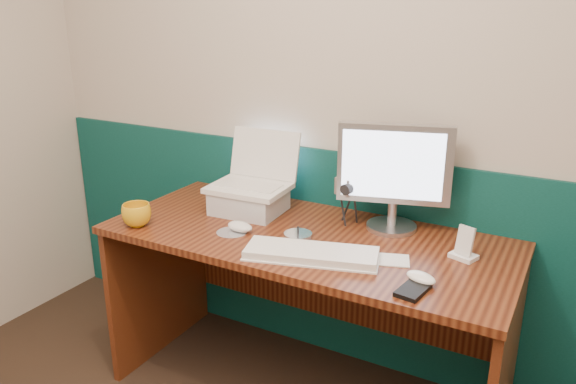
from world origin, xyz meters
The scene contains 19 objects.
back_wall centered at (0.00, 1.75, 1.25)m, with size 3.50×0.04×2.50m, color #BCAF9F.
wainscot centered at (0.00, 1.74, 0.50)m, with size 3.48×0.02×1.00m, color #083732.
desk centered at (-0.10, 1.38, 0.38)m, with size 1.60×0.70×0.75m, color #3C160B.
laptop_riser centered at (-0.43, 1.49, 0.80)m, with size 0.28×0.24×0.10m, color silver.
laptop centered at (-0.43, 1.49, 0.98)m, with size 0.33×0.25×0.27m, color white, non-canonical shape.
monitor centered at (0.17, 1.60, 0.97)m, with size 0.44×0.12×0.44m, color #B4B4B9, non-canonical shape.
keyboard centered at (0.01, 1.20, 0.76)m, with size 0.47×0.16×0.03m, color white.
mouse_right centered at (0.41, 1.20, 0.77)m, with size 0.11×0.06×0.04m, color white.
mouse_left centered at (-0.35, 1.28, 0.77)m, with size 0.11×0.07×0.04m, color white.
mug centered at (-0.75, 1.13, 0.80)m, with size 0.12×0.12×0.09m, color gold.
camcorder centered at (0.00, 1.57, 0.84)m, with size 0.08×0.12×0.19m, color #A1A1A5, non-canonical shape.
cd_spindle centered at (-0.11, 1.33, 0.76)m, with size 0.11×0.11×0.02m, color #B6BDC7.
cd_loose_a centered at (-0.37, 1.25, 0.75)m, with size 0.12×0.12×0.00m, color silver.
cd_loose_b centered at (0.15, 1.33, 0.75)m, with size 0.11×0.11×0.00m, color silver.
pen centered at (0.15, 1.29, 0.75)m, with size 0.01×0.01×0.14m, color black.
papers centered at (0.26, 1.31, 0.75)m, with size 0.15×0.10×0.00m, color white.
dock centered at (0.49, 1.45, 0.76)m, with size 0.09×0.07×0.02m, color white.
music_player centered at (0.49, 1.45, 0.82)m, with size 0.06×0.01×0.10m, color silver.
pda centered at (0.40, 1.13, 0.76)m, with size 0.08×0.13×0.02m, color black.
Camera 1 is at (0.81, -0.44, 1.61)m, focal length 35.00 mm.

